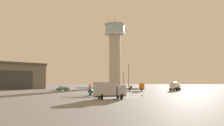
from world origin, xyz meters
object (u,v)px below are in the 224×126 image
Objects in this scene: airplane_teal at (94,90)px; light_post_east at (123,78)px; car_black at (61,88)px; truck_fuel_tanker_white at (175,86)px; traffic_cone_near_right at (121,93)px; light_post_west at (129,74)px; control_tower at (115,49)px; traffic_cone_near_left at (142,95)px; truck_box_silver at (108,90)px; car_green at (63,89)px; truck_flatbed_orange at (138,87)px.

airplane_teal is 42.93m from light_post_east.
airplane_teal reaches higher than car_black.
traffic_cone_near_right is (-18.36, -22.61, -1.31)m from truck_fuel_tanker_white.
light_post_west is at bearing -43.01° from light_post_east.
light_post_east is (4.69, -28.75, -16.11)m from control_tower.
airplane_teal is 14.86× the size of traffic_cone_near_left.
truck_box_silver reaches higher than traffic_cone_near_right.
traffic_cone_near_right is (-4.67, 8.50, 0.03)m from traffic_cone_near_left.
light_post_east is (20.64, 16.76, 3.86)m from car_green.
car_green is 28.14m from traffic_cone_near_right.
airplane_teal is 1.44× the size of truck_box_silver.
light_post_west is (22.75, 14.79, 5.33)m from car_green.
control_tower is 4.32× the size of airplane_teal.
truck_flatbed_orange is at bearing 58.40° from truck_box_silver.
control_tower is at bearing -92.40° from car_green.
truck_box_silver is (2.12, -82.42, -18.99)m from control_tower.
control_tower is at bearing 71.91° from truck_box_silver.
light_post_east is at bearing 107.93° from truck_flatbed_orange.
truck_fuel_tanker_white is at bearing -61.95° from control_tower.
car_black is 36.46m from traffic_cone_near_right.
car_black is at bearing -166.37° from light_post_west.
light_post_west is at bearing 78.39° from truck_fuel_tanker_white.
light_post_east reaches higher than traffic_cone_near_right.
truck_flatbed_orange is 30.35m from car_black.
car_green is 0.44× the size of light_post_west.
control_tower is 8.44× the size of car_green.
truck_fuel_tanker_white is at bearing 43.27° from truck_box_silver.
traffic_cone_near_left is 9.70m from traffic_cone_near_right.
airplane_teal is at bearing -136.11° from traffic_cone_near_right.
control_tower is 5.41× the size of truck_fuel_tanker_white.
traffic_cone_near_right is at bearing -94.21° from light_post_west.
traffic_cone_near_right is at bearing -90.67° from light_post_east.
car_green is at bearing 179.22° from truck_flatbed_orange.
airplane_teal reaches higher than truck_flatbed_orange.
traffic_cone_near_left is at bearing -61.21° from traffic_cone_near_right.
light_post_west reaches higher than truck_fuel_tanker_white.
airplane_teal reaches higher than traffic_cone_near_right.
traffic_cone_near_left is at bearing -88.75° from truck_flatbed_orange.
traffic_cone_near_left is (-0.72, -26.47, -0.97)m from truck_flatbed_orange.
truck_flatbed_orange is 10.34× the size of traffic_cone_near_left.
car_black is (-28.60, 10.15, -0.52)m from truck_flatbed_orange.
truck_flatbed_orange is (9.65, -47.10, -19.44)m from control_tower.
traffic_cone_near_left is (4.25, -44.83, -4.30)m from light_post_east.
light_post_east is (-17.94, 13.72, 2.96)m from truck_fuel_tanker_white.
truck_box_silver is 44.91m from truck_fuel_tanker_white.
airplane_teal is 1.25× the size of truck_fuel_tanker_white.
traffic_cone_near_left is (10.86, -2.55, -0.93)m from airplane_teal.
control_tower is at bearing 102.48° from light_post_west.
light_post_west is (-2.85, 16.39, 4.81)m from truck_flatbed_orange.
truck_flatbed_orange is 19.31m from light_post_east.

